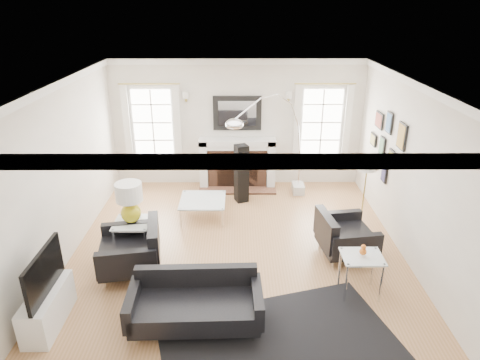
{
  "coord_description": "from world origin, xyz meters",
  "views": [
    {
      "loc": [
        0.02,
        -6.15,
        3.93
      ],
      "look_at": [
        0.05,
        0.3,
        1.2
      ],
      "focal_mm": 32.0,
      "sensor_mm": 36.0,
      "label": 1
    }
  ],
  "objects_px": {
    "sofa": "(196,303)",
    "gourd_lamp": "(130,200)",
    "armchair_left": "(133,251)",
    "fireplace": "(237,164)",
    "armchair_right": "(343,236)",
    "arc_floor_lamp": "(270,145)",
    "coffee_table": "(203,201)"
  },
  "relations": [
    {
      "from": "sofa",
      "to": "gourd_lamp",
      "type": "bearing_deg",
      "value": 125.97
    },
    {
      "from": "armchair_left",
      "to": "fireplace",
      "type": "bearing_deg",
      "value": 64.4
    },
    {
      "from": "armchair_right",
      "to": "arc_floor_lamp",
      "type": "bearing_deg",
      "value": 119.63
    },
    {
      "from": "coffee_table",
      "to": "gourd_lamp",
      "type": "xyz_separation_m",
      "value": [
        -1.03,
        -1.34,
        0.67
      ]
    },
    {
      "from": "armchair_right",
      "to": "gourd_lamp",
      "type": "distance_m",
      "value": 3.49
    },
    {
      "from": "coffee_table",
      "to": "arc_floor_lamp",
      "type": "distance_m",
      "value": 1.71
    },
    {
      "from": "armchair_left",
      "to": "coffee_table",
      "type": "bearing_deg",
      "value": 62.74
    },
    {
      "from": "fireplace",
      "to": "gourd_lamp",
      "type": "xyz_separation_m",
      "value": [
        -1.69,
        -2.87,
        0.48
      ]
    },
    {
      "from": "armchair_left",
      "to": "armchair_right",
      "type": "height_order",
      "value": "armchair_left"
    },
    {
      "from": "coffee_table",
      "to": "gourd_lamp",
      "type": "bearing_deg",
      "value": -127.4
    },
    {
      "from": "armchair_left",
      "to": "coffee_table",
      "type": "xyz_separation_m",
      "value": [
        0.93,
        1.8,
        -0.02
      ]
    },
    {
      "from": "sofa",
      "to": "coffee_table",
      "type": "distance_m",
      "value": 2.94
    },
    {
      "from": "arc_floor_lamp",
      "to": "gourd_lamp",
      "type": "bearing_deg",
      "value": -140.64
    },
    {
      "from": "gourd_lamp",
      "to": "fireplace",
      "type": "bearing_deg",
      "value": 59.47
    },
    {
      "from": "gourd_lamp",
      "to": "arc_floor_lamp",
      "type": "height_order",
      "value": "arc_floor_lamp"
    },
    {
      "from": "fireplace",
      "to": "armchair_left",
      "type": "distance_m",
      "value": 3.69
    },
    {
      "from": "sofa",
      "to": "arc_floor_lamp",
      "type": "relative_size",
      "value": 0.73
    },
    {
      "from": "coffee_table",
      "to": "gourd_lamp",
      "type": "relative_size",
      "value": 1.28
    },
    {
      "from": "armchair_right",
      "to": "coffee_table",
      "type": "height_order",
      "value": "armchair_right"
    },
    {
      "from": "armchair_left",
      "to": "armchair_right",
      "type": "relative_size",
      "value": 1.09
    },
    {
      "from": "armchair_left",
      "to": "arc_floor_lamp",
      "type": "relative_size",
      "value": 0.48
    },
    {
      "from": "armchair_right",
      "to": "fireplace",
      "type": "bearing_deg",
      "value": 121.14
    },
    {
      "from": "arc_floor_lamp",
      "to": "coffee_table",
      "type": "bearing_deg",
      "value": -156.36
    },
    {
      "from": "armchair_left",
      "to": "gourd_lamp",
      "type": "distance_m",
      "value": 0.79
    },
    {
      "from": "coffee_table",
      "to": "arc_floor_lamp",
      "type": "bearing_deg",
      "value": 23.64
    },
    {
      "from": "armchair_left",
      "to": "armchair_right",
      "type": "bearing_deg",
      "value": 7.88
    },
    {
      "from": "fireplace",
      "to": "sofa",
      "type": "xyz_separation_m",
      "value": [
        -0.54,
        -4.47,
        -0.24
      ]
    },
    {
      "from": "armchair_right",
      "to": "coffee_table",
      "type": "xyz_separation_m",
      "value": [
        -2.4,
        1.34,
        0.0
      ]
    },
    {
      "from": "fireplace",
      "to": "gourd_lamp",
      "type": "height_order",
      "value": "gourd_lamp"
    },
    {
      "from": "sofa",
      "to": "coffee_table",
      "type": "relative_size",
      "value": 2.02
    },
    {
      "from": "fireplace",
      "to": "armchair_left",
      "type": "xyz_separation_m",
      "value": [
        -1.59,
        -3.33,
        -0.17
      ]
    },
    {
      "from": "sofa",
      "to": "coffee_table",
      "type": "bearing_deg",
      "value": 92.55
    }
  ]
}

